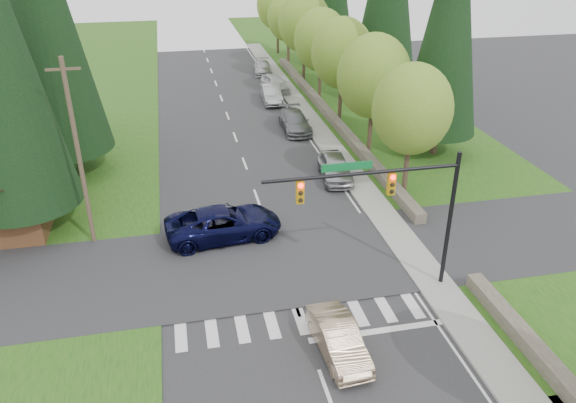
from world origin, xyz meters
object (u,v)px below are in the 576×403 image
object	(u,v)px
suv_navy	(224,223)
parked_car_c	(271,94)
sedan_champagne	(338,339)
parked_car_b	(295,122)
parked_car_d	(275,83)
parked_car_a	(335,167)
parked_car_e	(263,68)

from	to	relation	value
suv_navy	parked_car_c	distance (m)	25.22
sedan_champagne	parked_car_b	xyz separation A→B (m)	(4.03, 26.16, 0.07)
suv_navy	parked_car_d	size ratio (longest dim) A/B	1.30
parked_car_a	parked_car_e	xyz separation A→B (m)	(-0.04, 28.92, -0.15)
sedan_champagne	parked_car_a	size ratio (longest dim) A/B	0.89
parked_car_b	parked_car_d	xyz separation A→B (m)	(0.57, 11.73, 0.06)
parked_car_a	parked_car_e	size ratio (longest dim) A/B	1.04
parked_car_d	parked_car_e	bearing A→B (deg)	83.46
suv_navy	parked_car_e	distance (m)	36.05
parked_car_a	parked_car_c	distance (m)	18.02
parked_car_b	parked_car_d	size ratio (longest dim) A/B	1.09
parked_car_d	parked_car_b	bearing A→B (deg)	-99.76
parked_car_e	parked_car_d	bearing A→B (deg)	-82.93
sedan_champagne	suv_navy	size ratio (longest dim) A/B	0.67
sedan_champagne	parked_car_e	bearing A→B (deg)	80.20
suv_navy	parked_car_e	world-z (taller)	suv_navy
parked_car_a	parked_car_c	size ratio (longest dim) A/B	1.00
parked_car_a	parked_car_d	world-z (taller)	parked_car_d
sedan_champagne	parked_car_c	world-z (taller)	parked_car_c
parked_car_b	suv_navy	bearing A→B (deg)	-113.59
suv_navy	parked_car_d	distance (m)	28.95
parked_car_a	parked_car_d	bearing A→B (deg)	95.58
parked_car_b	parked_car_e	bearing A→B (deg)	90.02
sedan_champagne	parked_car_a	distance (m)	16.95
parked_car_a	parked_car_d	xyz separation A→B (m)	(0.01, 21.57, 0.01)
parked_car_c	parked_car_b	bearing A→B (deg)	-83.75
parked_car_e	sedan_champagne	bearing A→B (deg)	-89.09
parked_car_e	parked_car_c	bearing A→B (deg)	-88.50
sedan_champagne	parked_car_d	world-z (taller)	parked_car_d
parked_car_d	parked_car_a	bearing A→B (deg)	-96.99
parked_car_a	parked_car_c	world-z (taller)	parked_car_a
suv_navy	parked_car_b	size ratio (longest dim) A/B	1.20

